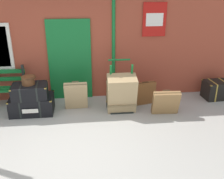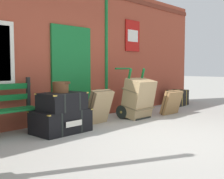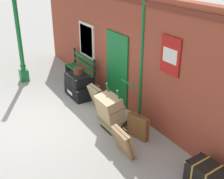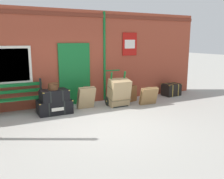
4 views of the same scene
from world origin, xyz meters
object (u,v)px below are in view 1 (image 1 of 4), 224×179
object	(u,v)px
steamer_trunk_base	(32,104)
steamer_trunk_middle	(30,91)
large_brown_trunk	(121,93)
corner_trunk	(217,90)
porters_trolley	(120,98)
suitcase_beige	(144,93)
suitcase_umber	(76,96)
suitcase_charcoal	(166,103)
round_hatbox	(28,80)

from	to	relation	value
steamer_trunk_base	steamer_trunk_middle	distance (m)	0.37
large_brown_trunk	corner_trunk	size ratio (longest dim) A/B	1.31
porters_trolley	corner_trunk	xyz separation A→B (m)	(2.67, 0.32, -0.03)
large_brown_trunk	suitcase_beige	size ratio (longest dim) A/B	1.56
steamer_trunk_middle	suitcase_umber	size ratio (longest dim) A/B	1.15
steamer_trunk_middle	porters_trolley	size ratio (longest dim) A/B	0.71
suitcase_charcoal	suitcase_beige	distance (m)	0.75
steamer_trunk_middle	porters_trolley	distance (m)	2.17
steamer_trunk_base	suitcase_beige	size ratio (longest dim) A/B	1.66
porters_trolley	suitcase_beige	world-z (taller)	porters_trolley
large_brown_trunk	suitcase_umber	bearing A→B (deg)	168.93
round_hatbox	large_brown_trunk	bearing A→B (deg)	-3.46
steamer_trunk_base	porters_trolley	distance (m)	2.14
steamer_trunk_base	corner_trunk	bearing A→B (deg)	4.10
porters_trolley	suitcase_beige	size ratio (longest dim) A/B	1.94
steamer_trunk_base	suitcase_umber	world-z (taller)	suitcase_umber
porters_trolley	large_brown_trunk	distance (m)	0.27
large_brown_trunk	suitcase_charcoal	distance (m)	1.07
suitcase_beige	steamer_trunk_middle	bearing A→B (deg)	-174.56
steamer_trunk_base	suitcase_charcoal	distance (m)	3.19
large_brown_trunk	suitcase_beige	world-z (taller)	large_brown_trunk
steamer_trunk_base	round_hatbox	size ratio (longest dim) A/B	3.10
porters_trolley	steamer_trunk_middle	bearing A→B (deg)	-178.09
suitcase_charcoal	round_hatbox	bearing A→B (deg)	172.67
suitcase_umber	suitcase_charcoal	bearing A→B (deg)	-13.12
suitcase_beige	steamer_trunk_base	bearing A→B (deg)	-175.61
round_hatbox	suitcase_beige	world-z (taller)	round_hatbox
steamer_trunk_middle	suitcase_umber	bearing A→B (deg)	5.79
steamer_trunk_middle	suitcase_beige	bearing A→B (deg)	5.44
porters_trolley	suitcase_charcoal	world-z (taller)	porters_trolley
suitcase_umber	corner_trunk	distance (m)	3.77
suitcase_charcoal	suitcase_beige	xyz separation A→B (m)	(-0.37, 0.65, -0.02)
steamer_trunk_middle	suitcase_charcoal	distance (m)	3.20
suitcase_charcoal	corner_trunk	xyz separation A→B (m)	(1.65, 0.78, -0.07)
steamer_trunk_base	suitcase_charcoal	world-z (taller)	suitcase_charcoal
porters_trolley	large_brown_trunk	size ratio (longest dim) A/B	1.25
large_brown_trunk	suitcase_charcoal	bearing A→B (deg)	-15.28
steamer_trunk_base	large_brown_trunk	distance (m)	2.16
round_hatbox	suitcase_charcoal	world-z (taller)	round_hatbox
steamer_trunk_base	round_hatbox	distance (m)	0.64
steamer_trunk_base	corner_trunk	xyz separation A→B (m)	(4.81, 0.34, 0.03)
suitcase_umber	suitcase_beige	size ratio (longest dim) A/B	1.20
suitcase_charcoal	steamer_trunk_middle	bearing A→B (deg)	173.08
porters_trolley	steamer_trunk_base	bearing A→B (deg)	-179.47
steamer_trunk_middle	suitcase_beige	size ratio (longest dim) A/B	1.38
large_brown_trunk	suitcase_charcoal	world-z (taller)	large_brown_trunk
round_hatbox	corner_trunk	xyz separation A→B (m)	(4.82, 0.37, -0.61)
porters_trolley	large_brown_trunk	bearing A→B (deg)	-90.00
porters_trolley	suitcase_umber	size ratio (longest dim) A/B	1.61
corner_trunk	steamer_trunk_base	bearing A→B (deg)	-175.90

